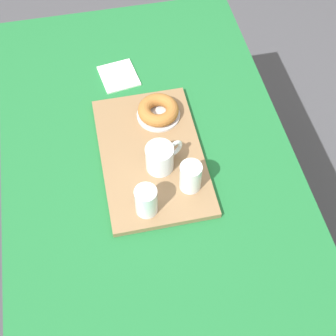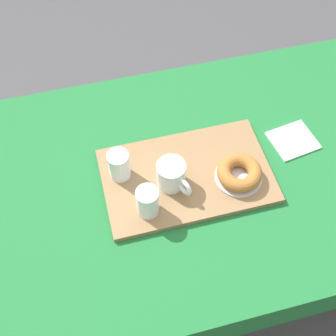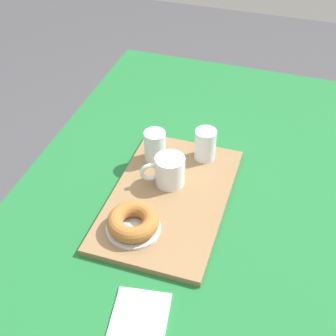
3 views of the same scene
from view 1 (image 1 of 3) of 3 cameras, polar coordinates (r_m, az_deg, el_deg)
The scene contains 9 objects.
ground_plane at distance 2.06m, azimuth -1.49°, elevation -11.32°, with size 6.00×6.00×0.00m, color #47474C.
dining_table at distance 1.50m, azimuth -2.01°, elevation -1.77°, with size 1.48×0.86×0.73m.
serving_tray at distance 1.43m, azimuth -1.96°, elevation 1.53°, with size 0.48×0.30×0.02m, color olive.
tea_mug_left at distance 1.36m, azimuth -0.92°, elevation 1.18°, with size 0.08×0.12×0.08m.
water_glass_near at distance 1.32m, azimuth 2.67°, elevation -1.13°, with size 0.06×0.06×0.09m.
water_glass_far at distance 1.28m, azimuth -2.59°, elevation -3.97°, with size 0.06×0.06×0.09m.
donut_plate_left at distance 1.51m, azimuth -1.14°, elevation 6.27°, with size 0.13×0.13×0.01m, color silver.
sugar_donut_left at distance 1.49m, azimuth -1.15°, elevation 6.86°, with size 0.13×0.13×0.04m, color #A3662D.
paper_napkin at distance 1.66m, azimuth -5.85°, elevation 10.76°, with size 0.13×0.12×0.01m, color white.
Camera 1 is at (0.80, -0.11, 1.90)m, focal length 51.61 mm.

